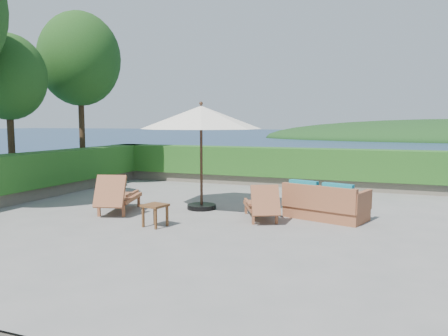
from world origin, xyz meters
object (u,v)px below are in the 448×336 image
at_px(side_table, 155,208).
at_px(wicker_loveseat, 325,204).
at_px(patio_umbrella, 201,118).
at_px(lounge_right, 262,204).
at_px(lounge_left, 118,196).

distance_m(side_table, wicker_loveseat, 3.89).
bearing_deg(patio_umbrella, lounge_right, -20.34).
distance_m(patio_umbrella, side_table, 2.87).
distance_m(patio_umbrella, lounge_left, 2.85).
relative_size(lounge_right, wicker_loveseat, 0.81).
height_order(lounge_left, wicker_loveseat, lounge_left).
bearing_deg(wicker_loveseat, side_table, -131.04).
xyz_separation_m(lounge_right, wicker_loveseat, (1.34, 0.62, -0.02)).
xyz_separation_m(lounge_left, side_table, (1.61, -0.94, -0.01)).
bearing_deg(wicker_loveseat, lounge_right, -138.27).
bearing_deg(lounge_right, side_table, -169.88).
relative_size(patio_umbrella, side_table, 7.26).
distance_m(lounge_left, lounge_right, 3.60).
distance_m(lounge_left, side_table, 1.87).
height_order(lounge_right, side_table, lounge_right).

